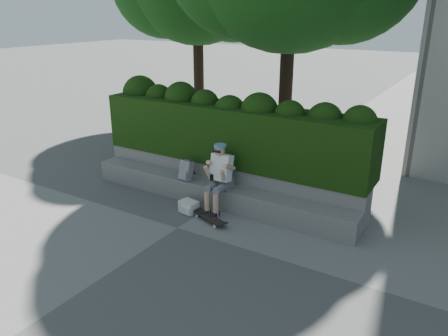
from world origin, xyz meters
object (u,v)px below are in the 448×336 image
Objects in this scene: backpack_plaid at (186,170)px; backpack_ground at (189,207)px; person at (220,175)px; skateboard at (209,218)px.

backpack_ground is at bearing -38.87° from backpack_plaid.
person is 0.89m from backpack_ground.
backpack_ground is (-0.57, 0.12, 0.05)m from skateboard.
backpack_ground is at bearing -172.65° from skateboard.
backpack_plaid reaches higher than skateboard.
backpack_ground is at bearing -140.45° from person.
person is 1.66× the size of skateboard.
backpack_plaid is (-0.96, 0.60, 0.59)m from skateboard.
person is 3.84× the size of backpack_ground.
backpack_plaid is at bearing 139.02° from backpack_ground.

